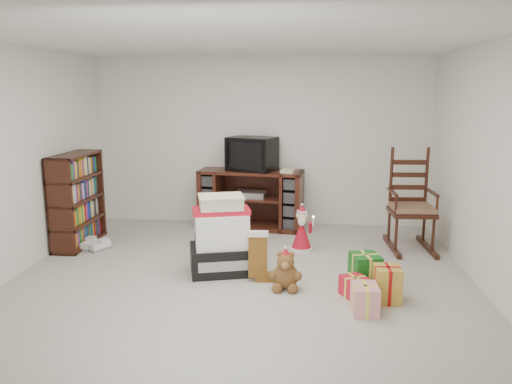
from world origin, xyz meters
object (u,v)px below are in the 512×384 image
tv_stand (251,199)px  gift_pile (221,240)px  teddy_bear (285,273)px  santa_figurine (302,233)px  mrs_claus_figurine (226,246)px  crt_television (252,154)px  bookshelf (77,201)px  sneaker_pair (95,246)px  rocking_chair (410,213)px  red_suitcase (214,251)px  gift_cluster (364,284)px

tv_stand → gift_pile: 1.92m
teddy_bear → santa_figurine: (0.15, 1.30, 0.06)m
mrs_claus_figurine → crt_television: crt_television is taller
teddy_bear → gift_pile: bearing=150.9°
bookshelf → teddy_bear: bookshelf is taller
teddy_bear → mrs_claus_figurine: mrs_claus_figurine is taller
bookshelf → sneaker_pair: 0.64m
bookshelf → sneaker_pair: bearing=-34.4°
gift_pile → santa_figurine: size_ratio=1.44×
bookshelf → mrs_claus_figurine: bookshelf is taller
teddy_bear → santa_figurine: bearing=83.5°
rocking_chair → sneaker_pair: 4.11m
crt_television → gift_pile: bearing=-73.3°
mrs_claus_figurine → crt_television: (0.13, 1.64, 0.89)m
rocking_chair → teddy_bear: bearing=-137.7°
rocking_chair → mrs_claus_figurine: rocking_chair is taller
gift_pile → crt_television: bearing=70.5°
gift_pile → red_suitcase: gift_pile is taller
rocking_chair → bookshelf: bearing=-179.0°
teddy_bear → crt_television: 2.58m
bookshelf → teddy_bear: (2.79, -1.25, -0.41)m
mrs_claus_figurine → sneaker_pair: mrs_claus_figurine is taller
sneaker_pair → crt_television: crt_television is taller
rocking_chair → red_suitcase: (-2.36, -1.13, -0.22)m
bookshelf → crt_television: crt_television is taller
sneaker_pair → red_suitcase: bearing=-5.0°
bookshelf → gift_pile: bearing=-22.3°
teddy_bear → sneaker_pair: (-2.51, 1.06, -0.13)m
bookshelf → crt_television: size_ratio=1.55×
tv_stand → gift_pile: tv_stand is taller
gift_pile → santa_figurine: (0.88, 0.90, -0.15)m
sneaker_pair → gift_pile: bearing=-4.7°
teddy_bear → crt_television: (-0.60, 2.33, 0.93)m
tv_stand → crt_television: (0.02, 0.01, 0.67)m
bookshelf → santa_figurine: bearing=1.0°
santa_figurine → red_suitcase: bearing=-138.0°
tv_stand → gift_pile: (-0.12, -1.91, -0.05)m
teddy_bear → crt_television: bearing=104.4°
rocking_chair → gift_pile: size_ratio=1.56×
bookshelf → rocking_chair: 4.35m
mrs_claus_figurine → sneaker_pair: bearing=168.1°
red_suitcase → sneaker_pair: (-1.69, 0.63, -0.19)m
red_suitcase → rocking_chair: bearing=32.2°
rocking_chair → tv_stand: bearing=157.5°
gift_pile → gift_cluster: (1.52, -0.55, -0.24)m
crt_television → santa_figurine: bearing=-33.0°
bookshelf → mrs_claus_figurine: (2.06, -0.57, -0.37)m
gift_pile → santa_figurine: gift_pile is taller
red_suitcase → crt_television: 2.10m
gift_cluster → red_suitcase: bearing=160.4°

